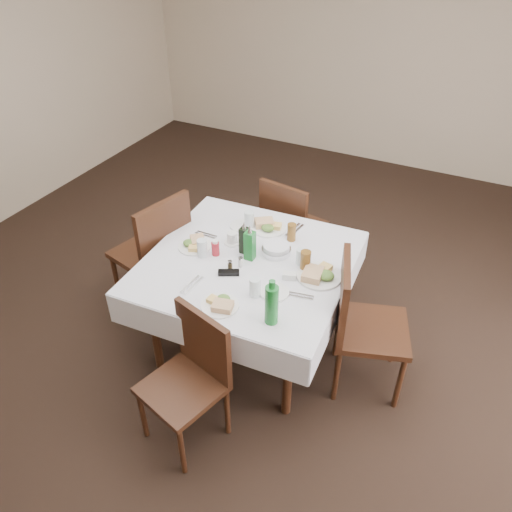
{
  "coord_description": "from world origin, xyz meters",
  "views": [
    {
      "loc": [
        1.3,
        -2.4,
        2.76
      ],
      "look_at": [
        0.11,
        -0.01,
        0.8
      ],
      "focal_mm": 35.0,
      "sensor_mm": 36.0,
      "label": 1
    }
  ],
  "objects_px": {
    "chair_east": "(358,319)",
    "water_w": "(202,248)",
    "dining_table": "(248,270)",
    "coffee_mug": "(232,238)",
    "oil_cruet_dark": "(244,239)",
    "green_bottle": "(272,304)",
    "chair_south": "(192,371)",
    "oil_cruet_green": "(250,244)",
    "water_n": "(249,220)",
    "bread_basket": "(276,249)",
    "water_s": "(255,287)",
    "chair_west": "(157,248)",
    "ketchup_bottle": "(215,248)",
    "chair_north": "(289,223)",
    "water_e": "(301,257)"
  },
  "relations": [
    {
      "from": "chair_east",
      "to": "water_n",
      "type": "height_order",
      "value": "chair_east"
    },
    {
      "from": "chair_south",
      "to": "oil_cruet_dark",
      "type": "bearing_deg",
      "value": 96.97
    },
    {
      "from": "chair_east",
      "to": "bread_basket",
      "type": "bearing_deg",
      "value": 166.18
    },
    {
      "from": "water_n",
      "to": "chair_west",
      "type": "bearing_deg",
      "value": -152.91
    },
    {
      "from": "dining_table",
      "to": "chair_east",
      "type": "distance_m",
      "value": 0.8
    },
    {
      "from": "water_e",
      "to": "oil_cruet_green",
      "type": "relative_size",
      "value": 0.43
    },
    {
      "from": "dining_table",
      "to": "bread_basket",
      "type": "bearing_deg",
      "value": 51.02
    },
    {
      "from": "dining_table",
      "to": "coffee_mug",
      "type": "distance_m",
      "value": 0.26
    },
    {
      "from": "chair_south",
      "to": "oil_cruet_green",
      "type": "xyz_separation_m",
      "value": [
        -0.04,
        0.83,
        0.37
      ]
    },
    {
      "from": "ketchup_bottle",
      "to": "coffee_mug",
      "type": "bearing_deg",
      "value": 78.72
    },
    {
      "from": "chair_north",
      "to": "water_s",
      "type": "height_order",
      "value": "chair_north"
    },
    {
      "from": "chair_west",
      "to": "water_s",
      "type": "xyz_separation_m",
      "value": [
        1.0,
        -0.34,
        0.24
      ]
    },
    {
      "from": "chair_north",
      "to": "bread_basket",
      "type": "height_order",
      "value": "chair_north"
    },
    {
      "from": "dining_table",
      "to": "coffee_mug",
      "type": "xyz_separation_m",
      "value": [
        -0.19,
        0.14,
        0.12
      ]
    },
    {
      "from": "water_e",
      "to": "chair_west",
      "type": "bearing_deg",
      "value": -176.06
    },
    {
      "from": "water_e",
      "to": "bread_basket",
      "type": "distance_m",
      "value": 0.2
    },
    {
      "from": "oil_cruet_green",
      "to": "ketchup_bottle",
      "type": "height_order",
      "value": "oil_cruet_green"
    },
    {
      "from": "dining_table",
      "to": "ketchup_bottle",
      "type": "relative_size",
      "value": 12.09
    },
    {
      "from": "bread_basket",
      "to": "oil_cruet_dark",
      "type": "height_order",
      "value": "oil_cruet_dark"
    },
    {
      "from": "chair_west",
      "to": "ketchup_bottle",
      "type": "bearing_deg",
      "value": -8.25
    },
    {
      "from": "dining_table",
      "to": "chair_south",
      "type": "distance_m",
      "value": 0.82
    },
    {
      "from": "chair_south",
      "to": "water_e",
      "type": "height_order",
      "value": "chair_south"
    },
    {
      "from": "oil_cruet_green",
      "to": "coffee_mug",
      "type": "height_order",
      "value": "oil_cruet_green"
    },
    {
      "from": "dining_table",
      "to": "chair_west",
      "type": "bearing_deg",
      "value": 176.76
    },
    {
      "from": "chair_west",
      "to": "oil_cruet_green",
      "type": "relative_size",
      "value": 3.87
    },
    {
      "from": "chair_west",
      "to": "bread_basket",
      "type": "distance_m",
      "value": 0.96
    },
    {
      "from": "chair_south",
      "to": "coffee_mug",
      "type": "relative_size",
      "value": 7.21
    },
    {
      "from": "oil_cruet_green",
      "to": "coffee_mug",
      "type": "bearing_deg",
      "value": 150.81
    },
    {
      "from": "water_w",
      "to": "bread_basket",
      "type": "distance_m",
      "value": 0.5
    },
    {
      "from": "chair_west",
      "to": "green_bottle",
      "type": "height_order",
      "value": "green_bottle"
    },
    {
      "from": "ketchup_bottle",
      "to": "coffee_mug",
      "type": "height_order",
      "value": "ketchup_bottle"
    },
    {
      "from": "water_s",
      "to": "water_w",
      "type": "bearing_deg",
      "value": 157.26
    },
    {
      "from": "chair_east",
      "to": "water_w",
      "type": "distance_m",
      "value": 1.12
    },
    {
      "from": "chair_west",
      "to": "water_w",
      "type": "height_order",
      "value": "chair_west"
    },
    {
      "from": "chair_west",
      "to": "water_w",
      "type": "bearing_deg",
      "value": -14.97
    },
    {
      "from": "chair_south",
      "to": "green_bottle",
      "type": "height_order",
      "value": "green_bottle"
    },
    {
      "from": "water_s",
      "to": "green_bottle",
      "type": "relative_size",
      "value": 0.42
    },
    {
      "from": "water_e",
      "to": "green_bottle",
      "type": "bearing_deg",
      "value": -84.22
    },
    {
      "from": "water_e",
      "to": "ketchup_bottle",
      "type": "relative_size",
      "value": 0.99
    },
    {
      "from": "oil_cruet_dark",
      "to": "oil_cruet_green",
      "type": "xyz_separation_m",
      "value": [
        0.07,
        -0.05,
        0.01
      ]
    },
    {
      "from": "chair_south",
      "to": "chair_west",
      "type": "height_order",
      "value": "chair_west"
    },
    {
      "from": "dining_table",
      "to": "ketchup_bottle",
      "type": "height_order",
      "value": "ketchup_bottle"
    },
    {
      "from": "chair_north",
      "to": "chair_east",
      "type": "distance_m",
      "value": 1.24
    },
    {
      "from": "chair_east",
      "to": "coffee_mug",
      "type": "relative_size",
      "value": 7.96
    },
    {
      "from": "water_n",
      "to": "coffee_mug",
      "type": "distance_m",
      "value": 0.23
    },
    {
      "from": "chair_west",
      "to": "oil_cruet_dark",
      "type": "bearing_deg",
      "value": 2.5
    },
    {
      "from": "oil_cruet_dark",
      "to": "green_bottle",
      "type": "height_order",
      "value": "green_bottle"
    },
    {
      "from": "dining_table",
      "to": "oil_cruet_dark",
      "type": "height_order",
      "value": "oil_cruet_dark"
    },
    {
      "from": "chair_south",
      "to": "water_e",
      "type": "relative_size",
      "value": 7.75
    },
    {
      "from": "dining_table",
      "to": "water_e",
      "type": "xyz_separation_m",
      "value": [
        0.33,
        0.12,
        0.14
      ]
    }
  ]
}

